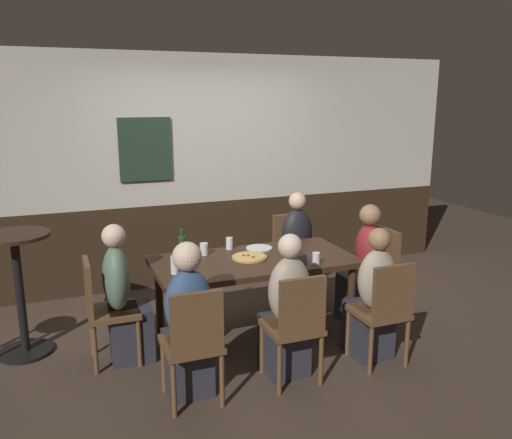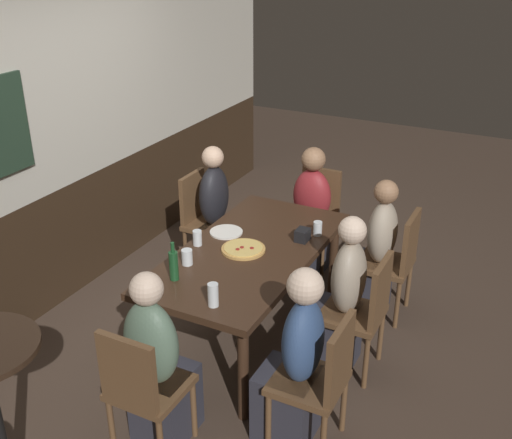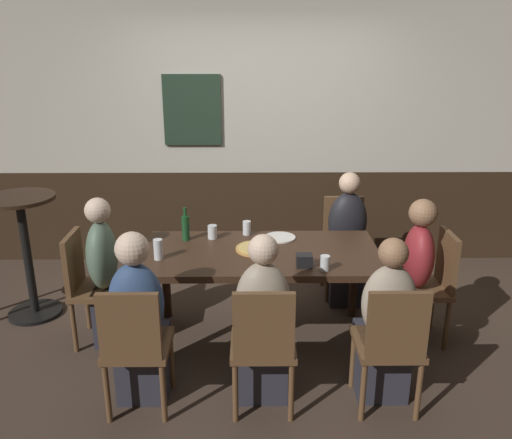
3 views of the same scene
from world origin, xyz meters
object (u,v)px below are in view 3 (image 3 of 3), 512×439
object	(u,v)px
chair_mid_near	(263,342)
plate_white_large	(280,237)
chair_head_west	(89,282)
tumbler_water	(158,251)
person_mid_near	(263,330)
chair_left_near	(135,343)
dining_table	(261,261)
person_head_west	(111,283)
chair_right_near	(391,342)
person_right_far	(347,248)
pizza	(256,248)
chair_right_far	(344,240)
condiment_caddy	(304,261)
highball_clear	(247,229)
beer_bottle_green	(186,227)
side_bar_table	(26,247)
chair_head_east	(431,280)
tumbler_short	(325,264)
person_left_near	(140,329)
person_right_near	(384,331)
person_head_east	(410,282)
pint_glass_stout	(212,233)

from	to	relation	value
chair_mid_near	plate_white_large	world-z (taller)	chair_mid_near
chair_head_west	tumbler_water	xyz separation A→B (m)	(0.56, -0.14, 0.31)
person_mid_near	chair_left_near	bearing A→B (deg)	-168.18
tumbler_water	dining_table	bearing A→B (deg)	10.74
person_head_west	tumbler_water	distance (m)	0.53
chair_right_near	person_right_far	distance (m)	1.56
dining_table	pizza	bearing A→B (deg)	138.08
chair_right_far	condiment_caddy	world-z (taller)	chair_right_far
chair_right_far	highball_clear	world-z (taller)	chair_right_far
chair_left_near	condiment_caddy	bearing A→B (deg)	28.23
chair_left_near	person_right_far	xyz separation A→B (m)	(1.55, 1.56, -0.01)
beer_bottle_green	dining_table	bearing A→B (deg)	-22.54
chair_left_near	pizza	bearing A→B (deg)	50.03
person_right_far	tumbler_water	world-z (taller)	person_right_far
side_bar_table	person_mid_near	bearing A→B (deg)	-29.99
chair_left_near	chair_head_east	size ratio (longest dim) A/B	1.00
tumbler_water	tumbler_short	bearing A→B (deg)	-10.07
dining_table	person_right_far	distance (m)	1.06
tumbler_water	highball_clear	distance (m)	0.80
beer_bottle_green	person_left_near	bearing A→B (deg)	-101.66
chair_mid_near	chair_head_east	distance (m)	1.56
chair_right_near	person_right_far	bearing A→B (deg)	90.00
person_right_far	highball_clear	bearing A→B (deg)	-159.17
chair_mid_near	side_bar_table	distance (m)	2.31
person_left_near	condiment_caddy	bearing A→B (deg)	21.13
side_bar_table	person_right_near	bearing A→B (deg)	-22.33
person_right_far	plate_white_large	bearing A→B (deg)	-145.67
person_head_west	beer_bottle_green	xyz separation A→B (m)	(0.55, 0.24, 0.36)
person_head_west	highball_clear	world-z (taller)	person_head_west
chair_head_west	person_right_near	distance (m)	2.19
chair_right_near	person_mid_near	size ratio (longest dim) A/B	0.77
highball_clear	dining_table	bearing A→B (deg)	-73.54
person_head_east	highball_clear	distance (m)	1.33
chair_right_far	tumbler_water	bearing A→B (deg)	-146.56
chair_head_west	person_right_far	distance (m)	2.19
person_right_far	person_head_west	world-z (taller)	person_right_far
person_left_near	person_head_west	bearing A→B (deg)	117.27
chair_head_east	plate_white_large	bearing A→B (deg)	166.51
pizza	tumbler_water	bearing A→B (deg)	-166.52
pizza	chair_head_east	bearing A→B (deg)	-1.25
pizza	beer_bottle_green	xyz separation A→B (m)	(-0.55, 0.21, 0.09)
person_head_west	tumbler_water	xyz separation A→B (m)	(0.40, -0.14, 0.32)
chair_right_near	person_head_west	size ratio (longest dim) A/B	0.76
chair_mid_near	beer_bottle_green	bearing A→B (deg)	117.89
plate_white_large	person_head_west	bearing A→B (deg)	-168.04
chair_right_near	chair_head_west	bearing A→B (deg)	157.51
chair_left_near	pint_glass_stout	size ratio (longest dim) A/B	8.14
chair_left_near	person_left_near	world-z (taller)	person_left_near
pizza	plate_white_large	xyz separation A→B (m)	(0.19, 0.24, -0.01)
chair_left_near	pint_glass_stout	distance (m)	1.24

